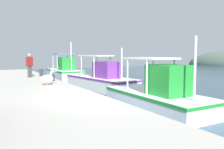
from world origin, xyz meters
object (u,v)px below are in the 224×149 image
fisherman_standing (29,64)px  fishing_boat_third (159,95)px  pelican (47,78)px  fishing_boat_nearest (65,72)px  mooring_bollard_second (41,73)px  fishing_boat_second (101,80)px  mooring_bollard_nearest (29,69)px  mooring_bollard_third (53,78)px

fisherman_standing → fishing_boat_third: bearing=23.4°
pelican → fishing_boat_nearest: bearing=157.3°
fisherman_standing → mooring_bollard_second: size_ratio=3.17×
fishing_boat_second → mooring_bollard_nearest: size_ratio=12.00×
fisherman_standing → mooring_bollard_third: size_ratio=4.22×
pelican → fisherman_standing: fisherman_standing is taller
pelican → mooring_bollard_third: size_ratio=2.42×
fishing_boat_third → mooring_bollard_second: bearing=-162.1°
mooring_bollard_nearest → mooring_bollard_second: size_ratio=1.02×
mooring_bollard_nearest → mooring_bollard_second: 5.09m
pelican → mooring_bollard_second: pelican is taller
fisherman_standing → mooring_bollard_nearest: bearing=171.0°
mooring_bollard_second → mooring_bollard_third: mooring_bollard_second is taller
fishing_boat_second → fishing_boat_third: 6.40m
fishing_boat_nearest → pelican: 9.98m
fishing_boat_nearest → pelican: size_ratio=5.62×
pelican → mooring_bollard_nearest: (-10.27, 0.80, -0.13)m
fishing_boat_third → fishing_boat_second: bearing=176.8°
fisherman_standing → pelican: bearing=0.9°
pelican → mooring_bollard_second: bearing=171.3°
pelican → fishing_boat_second: bearing=116.7°
fishing_boat_second → mooring_bollard_second: (-3.06, -3.41, 0.41)m
mooring_bollard_nearest → mooring_bollard_third: 8.38m
fishing_boat_third → fisherman_standing: fishing_boat_third is taller
fishing_boat_second → pelican: 4.73m
fishing_boat_second → pelican: bearing=-63.3°
fishing_boat_nearest → fishing_boat_second: size_ratio=0.83×
mooring_bollard_second → mooring_bollard_third: bearing=0.0°
fishing_boat_second → mooring_bollard_nearest: bearing=-157.3°
fishing_boat_third → fisherman_standing: bearing=-156.6°
fisherman_standing → mooring_bollard_second: bearing=113.8°
mooring_bollard_second → mooring_bollard_third: size_ratio=1.33×
pelican → mooring_bollard_second: (-5.17, 0.80, -0.13)m
fishing_boat_nearest → mooring_bollard_second: (4.02, -3.05, 0.35)m
fisherman_standing → fishing_boat_nearest: bearing=138.3°
mooring_bollard_nearest → pelican: bearing=-4.4°
fishing_boat_nearest → mooring_bollard_nearest: fishing_boat_nearest is taller
fishing_boat_second → fishing_boat_third: fishing_boat_third is taller
fishing_boat_nearest → pelican: fishing_boat_nearest is taller
fishing_boat_second → fishing_boat_nearest: bearing=-177.1°
fishing_boat_third → fisherman_standing: size_ratio=3.32×
fisherman_standing → mooring_bollard_nearest: fisherman_standing is taller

